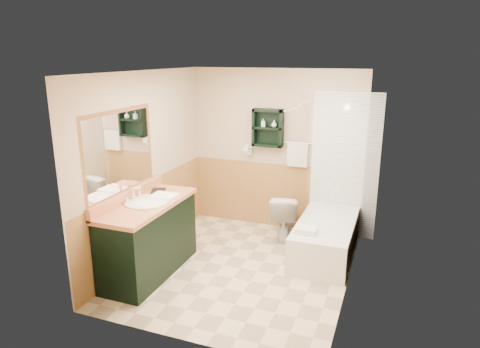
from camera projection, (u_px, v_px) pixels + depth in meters
name	position (u px, v px, depth m)	size (l,w,h in m)	color
floor	(240.00, 268.00, 5.36)	(3.00, 3.00, 0.00)	beige
back_wall	(276.00, 150.00, 6.41)	(2.60, 0.04, 2.40)	beige
left_wall	(144.00, 166.00, 5.48)	(0.04, 3.00, 2.40)	beige
right_wall	(355.00, 188.00, 4.59)	(0.04, 3.00, 2.40)	beige
ceiling	(241.00, 70.00, 4.71)	(2.60, 3.00, 0.04)	white
wainscot_left	(150.00, 218.00, 5.66)	(2.98, 2.98, 1.00)	tan
wainscot_back	(274.00, 195.00, 6.57)	(2.58, 2.58, 1.00)	tan
mirror_frame	(120.00, 153.00, 4.89)	(1.30, 1.30, 1.00)	brown
mirror_glass	(120.00, 153.00, 4.89)	(1.20, 1.20, 0.90)	white
tile_right	(358.00, 182.00, 5.32)	(1.50, 1.50, 2.10)	white
tile_back	(344.00, 167.00, 6.06)	(0.95, 0.95, 2.10)	white
tile_accent	(362.00, 114.00, 5.09)	(1.50, 1.50, 0.10)	#144836
wall_shelf	(268.00, 128.00, 6.24)	(0.45, 0.15, 0.55)	black
hair_dryer	(249.00, 149.00, 6.46)	(0.10, 0.24, 0.18)	silver
towel_bar	(298.00, 143.00, 6.19)	(0.40, 0.06, 0.40)	white
curtain_rod	(301.00, 103.00, 5.32)	(0.03, 0.03, 1.60)	silver
shower_curtain	(302.00, 166.00, 5.71)	(1.05, 1.05, 1.70)	beige
vanity	(149.00, 238.00, 5.14)	(0.59, 1.43, 0.91)	black
bathtub	(326.00, 238.00, 5.67)	(0.71, 1.50, 0.48)	silver
toilet	(284.00, 216.00, 6.16)	(0.38, 0.68, 0.67)	silver
counter_towel	(164.00, 196.00, 5.18)	(0.30, 0.24, 0.04)	white
vanity_book	(151.00, 183.00, 5.37)	(0.18, 0.02, 0.24)	black
tub_towel	(306.00, 230.00, 5.24)	(0.25, 0.21, 0.07)	white
soap_bottle_a	(263.00, 125.00, 6.25)	(0.05, 0.12, 0.05)	silver
soap_bottle_b	(274.00, 125.00, 6.19)	(0.08, 0.10, 0.08)	silver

